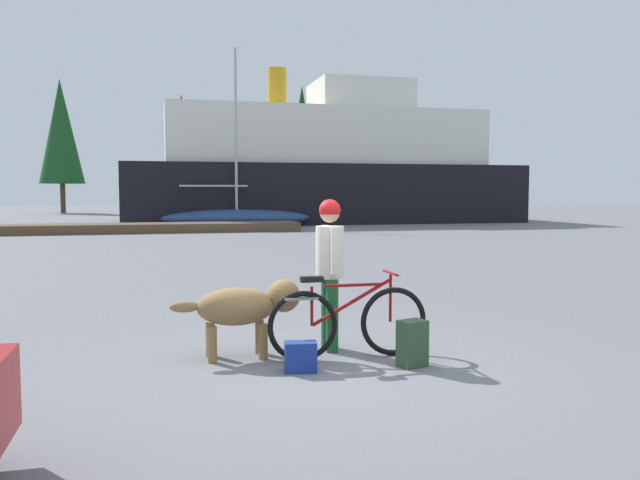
{
  "coord_description": "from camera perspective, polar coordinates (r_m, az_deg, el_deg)",
  "views": [
    {
      "loc": [
        -1.72,
        -6.24,
        1.81
      ],
      "look_at": [
        0.24,
        1.56,
        1.19
      ],
      "focal_mm": 35.78,
      "sensor_mm": 36.0,
      "label": 1
    }
  ],
  "objects": [
    {
      "name": "dock_pier",
      "position": [
        29.38,
        -16.29,
        1.03
      ],
      "size": [
        14.65,
        2.13,
        0.4
      ],
      "primitive_type": "cube",
      "color": "brown",
      "rests_on": "ground_plane"
    },
    {
      "name": "person_cyclist",
      "position": [
        7.22,
        0.88,
        -1.76
      ],
      "size": [
        0.32,
        0.53,
        1.72
      ],
      "color": "#19592D",
      "rests_on": "ground_plane"
    },
    {
      "name": "backpack",
      "position": [
        6.73,
        8.26,
        -9.14
      ],
      "size": [
        0.33,
        0.27,
        0.48
      ],
      "primitive_type": "cube",
      "rotation": [
        0.0,
        0.0,
        0.3
      ],
      "color": "#334C33",
      "rests_on": "ground_plane"
    },
    {
      "name": "ground_plane",
      "position": [
        6.72,
        1.28,
        -11.24
      ],
      "size": [
        160.0,
        160.0,
        0.0
      ],
      "primitive_type": "plane",
      "color": "slate"
    },
    {
      "name": "pine_tree_center",
      "position": [
        56.38,
        -12.25,
        8.77
      ],
      "size": [
        3.22,
        3.22,
        10.09
      ],
      "color": "#4C331E",
      "rests_on": "ground_plane"
    },
    {
      "name": "dog",
      "position": [
        7.0,
        -6.74,
        -5.93
      ],
      "size": [
        1.41,
        0.48,
        0.84
      ],
      "color": "olive",
      "rests_on": "ground_plane"
    },
    {
      "name": "sailboat_moored",
      "position": [
        33.01,
        -7.46,
        2.04
      ],
      "size": [
        7.64,
        2.14,
        9.06
      ],
      "color": "navy",
      "rests_on": "ground_plane"
    },
    {
      "name": "pine_tree_far_right",
      "position": [
        59.5,
        -1.62,
        9.32
      ],
      "size": [
        3.17,
        3.17,
        11.51
      ],
      "color": "#4C331E",
      "rests_on": "ground_plane"
    },
    {
      "name": "ferry_boat",
      "position": [
        38.24,
        0.38,
        6.38
      ],
      "size": [
        22.84,
        7.78,
        8.94
      ],
      "color": "black",
      "rests_on": "ground_plane"
    },
    {
      "name": "handbag_pannier",
      "position": [
        6.5,
        -1.75,
        -10.41
      ],
      "size": [
        0.34,
        0.22,
        0.3
      ],
      "primitive_type": "cube",
      "rotation": [
        0.0,
        0.0,
        -0.14
      ],
      "color": "navy",
      "rests_on": "ground_plane"
    },
    {
      "name": "bicycle",
      "position": [
        6.95,
        2.51,
        -7.28
      ],
      "size": [
        1.79,
        0.44,
        0.93
      ],
      "color": "black",
      "rests_on": "ground_plane"
    },
    {
      "name": "pine_tree_far_left",
      "position": [
        58.05,
        -22.16,
        8.97
      ],
      "size": [
        3.64,
        3.64,
        11.17
      ],
      "color": "#4C331E",
      "rests_on": "ground_plane"
    }
  ]
}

